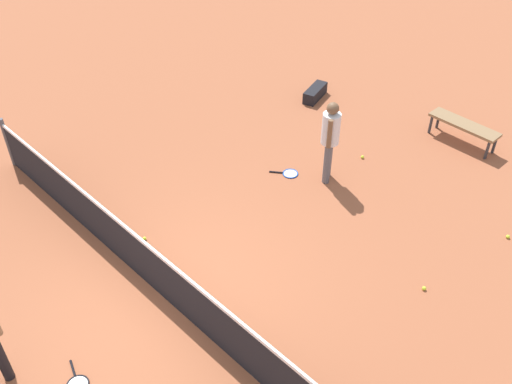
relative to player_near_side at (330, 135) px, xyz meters
The scene contains 11 objects.
ground_plane 4.25m from the player_near_side, 93.28° to the left, with size 40.00×40.00×0.00m, color #9E5638.
court_net 4.16m from the player_near_side, 93.28° to the left, with size 10.09×0.09×1.07m.
player_near_side is the anchor object (origin of this frame).
tennis_racket_near_player 1.24m from the player_near_side, 33.76° to the left, with size 0.57×0.49×0.03m.
tennis_racket_far_player 6.01m from the player_near_side, 95.35° to the left, with size 0.61×0.40×0.03m.
tennis_ball_near_player 1.44m from the player_near_side, 94.81° to the right, with size 0.07×0.07×0.07m, color #C6E033.
tennis_ball_by_net 3.29m from the player_near_side, 158.99° to the left, with size 0.07×0.07×0.07m, color #C6E033.
tennis_ball_midcourt 3.87m from the player_near_side, 73.03° to the left, with size 0.07×0.07×0.07m, color #C6E033.
tennis_ball_baseline 3.58m from the player_near_side, 164.36° to the right, with size 0.07×0.07×0.07m, color #C6E033.
courtside_bench 3.29m from the player_near_side, 111.86° to the right, with size 1.51×0.43×0.48m.
equipment_bag 3.30m from the player_near_side, 45.60° to the right, with size 0.49×0.85×0.28m.
Camera 1 is at (-5.12, 3.14, 6.88)m, focal length 40.20 mm.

